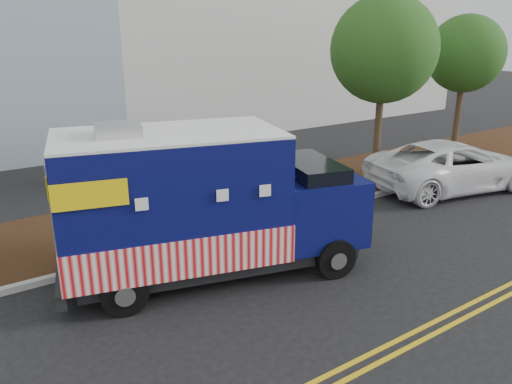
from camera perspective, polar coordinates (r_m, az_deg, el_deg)
ground at (r=12.23m, az=-2.76°, el=-7.91°), size 120.00×120.00×0.00m
curb at (r=13.30m, az=-5.96°, el=-5.39°), size 120.00×0.18×0.15m
mulch_strip at (r=15.05m, az=-9.81°, el=-2.70°), size 120.00×4.00×0.15m
centerline_near at (r=9.26m, az=12.64°, el=-17.74°), size 120.00×0.10×0.01m
centerline_far at (r=9.13m, az=13.84°, el=-18.43°), size 120.00×0.10×0.01m
tree_c at (r=18.89m, az=14.42°, el=15.49°), size 3.80×3.80×6.58m
tree_d at (r=23.66m, az=22.81°, el=14.33°), size 3.24×3.24×5.98m
sign_post at (r=12.39m, az=-14.81°, el=-2.13°), size 0.06×0.06×2.40m
food_truck at (r=11.03m, az=-6.50°, el=-1.81°), size 7.19×4.10×3.59m
white_car at (r=18.65m, az=21.52°, el=2.86°), size 6.54×4.01×1.69m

